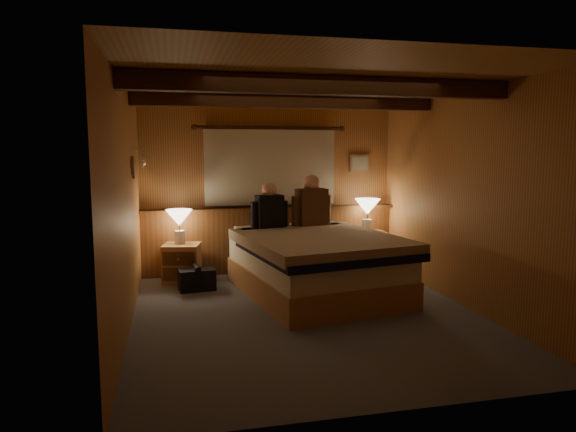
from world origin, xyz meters
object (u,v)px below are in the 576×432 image
object	(u,v)px
bed	(316,264)
nightstand_left	(182,263)
nightstand_right	(368,252)
lamp_right	(367,209)
duffel_bag	(197,279)
person_right	(312,204)
person_left	(269,209)
lamp_left	(179,220)

from	to	relation	value
bed	nightstand_left	world-z (taller)	bed
nightstand_right	lamp_right	bearing A→B (deg)	103.37
bed	duffel_bag	bearing A→B (deg)	148.95
person_right	nightstand_right	bearing A→B (deg)	1.88
nightstand_left	nightstand_right	bearing A→B (deg)	13.00
lamp_right	person_left	distance (m)	1.55
bed	person_right	distance (m)	1.03
person_left	duffel_bag	bearing A→B (deg)	-179.52
lamp_left	duffel_bag	distance (m)	0.86
lamp_left	duffel_bag	world-z (taller)	lamp_left
duffel_bag	bed	bearing A→B (deg)	-27.89
duffel_bag	nightstand_right	bearing A→B (deg)	4.27
bed	person_right	size ratio (longest dim) A/B	3.41
nightstand_left	person_right	bearing A→B (deg)	6.10
nightstand_left	duffel_bag	world-z (taller)	nightstand_left
lamp_left	duffel_bag	bearing A→B (deg)	-68.46
person_left	person_right	distance (m)	0.60
nightstand_left	lamp_left	world-z (taller)	lamp_left
lamp_left	lamp_right	distance (m)	2.66
lamp_right	duffel_bag	size ratio (longest dim) A/B	1.01
nightstand_left	person_right	size ratio (longest dim) A/B	0.76
bed	lamp_right	xyz separation A→B (m)	(1.07, 1.07, 0.52)
bed	person_left	bearing A→B (deg)	111.78
bed	nightstand_left	xyz separation A→B (m)	(-1.57, 0.97, -0.13)
duffel_bag	person_left	bearing A→B (deg)	3.08
person_left	lamp_right	bearing A→B (deg)	4.15
nightstand_right	duffel_bag	distance (m)	2.52
duffel_bag	lamp_left	bearing A→B (deg)	104.70
lamp_left	duffel_bag	xyz separation A→B (m)	(0.19, -0.48, -0.69)
bed	nightstand_left	bearing A→B (deg)	138.16
person_right	lamp_left	bearing A→B (deg)	160.80
nightstand_left	lamp_right	bearing A→B (deg)	14.01
nightstand_left	person_left	bearing A→B (deg)	-1.41
person_left	duffel_bag	distance (m)	1.28
lamp_left	person_left	distance (m)	1.20
bed	nightstand_right	size ratio (longest dim) A/B	4.24
bed	duffel_bag	xyz separation A→B (m)	(-1.40, 0.54, -0.24)
person_left	lamp_left	bearing A→B (deg)	155.26
person_right	duffel_bag	size ratio (longest dim) A/B	1.50
bed	lamp_left	distance (m)	1.94
bed	lamp_left	xyz separation A→B (m)	(-1.59, 1.02, 0.45)
bed	nightstand_right	xyz separation A→B (m)	(1.08, 1.02, -0.10)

